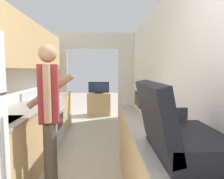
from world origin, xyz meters
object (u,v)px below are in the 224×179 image
object	(u,v)px
range_oven	(44,121)
tv_cabinet	(99,104)
television	(99,88)
suitcase	(177,133)
book_stack	(160,118)
microwave	(150,99)
person	(50,116)

from	to	relation	value
range_oven	tv_cabinet	world-z (taller)	range_oven
tv_cabinet	television	distance (m)	0.54
suitcase	book_stack	distance (m)	0.78
book_stack	tv_cabinet	size ratio (longest dim) A/B	0.42
microwave	range_oven	bearing A→B (deg)	147.19
microwave	television	bearing A→B (deg)	102.74
range_oven	television	size ratio (longest dim) A/B	1.60
person	suitcase	bearing A→B (deg)	-140.46
range_oven	book_stack	xyz separation A→B (m)	(1.77, -1.90, 0.50)
person	book_stack	bearing A→B (deg)	-108.88
person	microwave	world-z (taller)	person
suitcase	tv_cabinet	xyz separation A→B (m)	(-0.65, 5.16, -0.69)
suitcase	tv_cabinet	size ratio (longest dim) A/B	0.89
range_oven	person	xyz separation A→B (m)	(0.57, -1.68, 0.49)
person	tv_cabinet	distance (m)	4.23
person	suitcase	distance (m)	1.48
range_oven	tv_cabinet	distance (m)	2.69
suitcase	person	bearing A→B (deg)	137.85
book_stack	range_oven	bearing A→B (deg)	132.92
range_oven	tv_cabinet	size ratio (longest dim) A/B	1.42
tv_cabinet	television	world-z (taller)	television
book_stack	television	size ratio (longest dim) A/B	0.47
suitcase	tv_cabinet	world-z (taller)	suitcase
range_oven	book_stack	size ratio (longest dim) A/B	3.39
range_oven	television	world-z (taller)	television
microwave	television	world-z (taller)	microwave
person	range_oven	bearing A→B (deg)	10.31
suitcase	television	size ratio (longest dim) A/B	1.00
microwave	tv_cabinet	world-z (taller)	microwave
book_stack	tv_cabinet	bearing A→B (deg)	99.73
person	tv_cabinet	size ratio (longest dim) A/B	2.36
suitcase	book_stack	xyz separation A→B (m)	(0.11, 0.77, -0.09)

